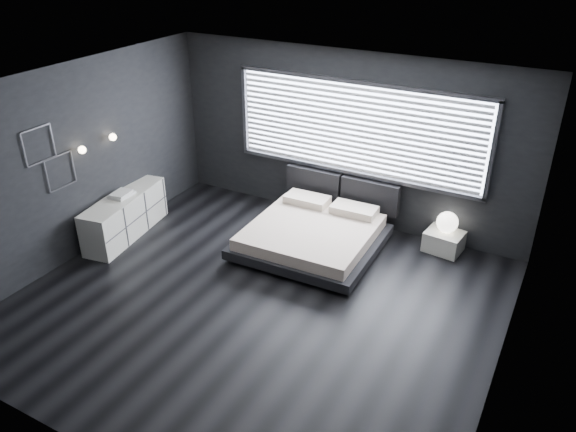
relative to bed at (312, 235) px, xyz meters
The scene contains 12 objects.
room 1.97m from the bed, 90.62° to the right, with size 6.04×6.00×2.80m.
window 1.77m from the bed, 80.63° to the left, with size 4.14×0.09×1.52m.
headboard 1.10m from the bed, 89.95° to the left, with size 1.96×0.16×0.52m.
sconce_near 3.55m from the bed, 152.07° to the right, with size 0.18×0.11×0.11m.
sconce_far 3.34m from the bed, 162.08° to the right, with size 0.18×0.11×0.11m.
wall_art_upper 4.01m from the bed, 144.46° to the right, with size 0.01×0.48×0.48m.
wall_art_lower 3.72m from the bed, 147.75° to the right, with size 0.01×0.48×0.48m.
bed is the anchor object (origin of this frame).
nightstand 2.00m from the bed, 27.16° to the left, with size 0.54×0.45×0.31m, color silver.
orb_lamp 2.03m from the bed, 27.78° to the left, with size 0.32×0.32×0.32m, color white.
dresser 2.98m from the bed, 159.91° to the right, with size 0.74×1.75×0.68m.
book_stack 3.02m from the bed, 159.96° to the right, with size 0.29×0.38×0.07m.
Camera 1 is at (3.24, -5.09, 4.46)m, focal length 35.00 mm.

